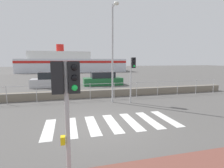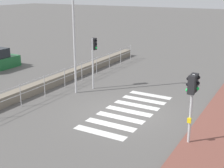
% 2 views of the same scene
% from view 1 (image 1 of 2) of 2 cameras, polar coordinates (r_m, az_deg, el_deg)
% --- Properties ---
extents(ground_plane, '(160.00, 160.00, 0.00)m').
position_cam_1_polar(ground_plane, '(7.95, -2.35, -12.89)').
color(ground_plane, '#565451').
extents(crosswalk, '(5.85, 2.40, 0.01)m').
position_cam_1_polar(crosswalk, '(8.03, 0.11, -12.66)').
color(crosswalk, silver).
rests_on(crosswalk, ground_plane).
extents(seawall, '(23.75, 0.55, 0.55)m').
position_cam_1_polar(seawall, '(13.47, -7.61, -3.17)').
color(seawall, slate).
rests_on(seawall, ground_plane).
extents(harbor_fence, '(21.42, 0.04, 1.19)m').
position_cam_1_polar(harbor_fence, '(12.52, -7.17, -1.62)').
color(harbor_fence, '#B2B2B5').
rests_on(harbor_fence, ground_plane).
extents(traffic_light_near, '(0.58, 0.41, 2.78)m').
position_cam_1_polar(traffic_light_near, '(3.85, -14.74, -1.86)').
color(traffic_light_near, '#B2B2B5').
rests_on(traffic_light_near, ground_plane).
extents(traffic_light_far, '(0.34, 0.32, 2.99)m').
position_cam_1_polar(traffic_light_far, '(11.48, 6.68, 4.63)').
color(traffic_light_far, '#B2B2B5').
rests_on(traffic_light_far, ground_plane).
extents(streetlamp, '(0.32, 1.17, 6.28)m').
position_cam_1_polar(streetlamp, '(11.36, 0.43, 13.16)').
color(streetlamp, '#B2B2B5').
rests_on(streetlamp, ground_plane).
extents(ferry_boat, '(25.12, 8.78, 6.69)m').
position_cam_1_polar(ferry_boat, '(45.29, -13.37, 6.59)').
color(ferry_boat, silver).
rests_on(ferry_boat, ground_plane).
extents(parked_car_silver, '(4.16, 1.79, 1.58)m').
position_cam_1_polar(parked_car_silver, '(19.69, -19.11, 1.08)').
color(parked_car_silver, '#BCBCC1').
rests_on(parked_car_silver, ground_plane).
extents(parked_car_green, '(4.39, 1.75, 1.50)m').
position_cam_1_polar(parked_car_green, '(20.02, -3.02, 1.50)').
color(parked_car_green, '#1E6633').
rests_on(parked_car_green, ground_plane).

